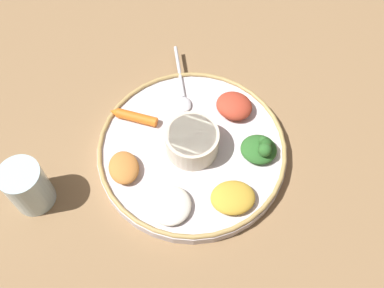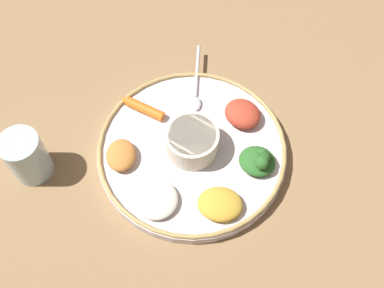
# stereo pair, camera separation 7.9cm
# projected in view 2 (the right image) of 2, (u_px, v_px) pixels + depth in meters

# --- Properties ---
(ground_plane) EXTENTS (2.40, 2.40, 0.00)m
(ground_plane) POSITION_uv_depth(u_px,v_px,m) (192.00, 154.00, 0.83)
(ground_plane) COLOR olive
(platter) EXTENTS (0.34, 0.34, 0.02)m
(platter) POSITION_uv_depth(u_px,v_px,m) (192.00, 151.00, 0.82)
(platter) COLOR silver
(platter) RESTS_ON ground_plane
(platter_rim) EXTENTS (0.34, 0.34, 0.01)m
(platter_rim) POSITION_uv_depth(u_px,v_px,m) (192.00, 147.00, 0.81)
(platter_rim) COLOR tan
(platter_rim) RESTS_ON platter
(center_bowl) EXTENTS (0.09, 0.09, 0.05)m
(center_bowl) POSITION_uv_depth(u_px,v_px,m) (192.00, 141.00, 0.79)
(center_bowl) COLOR beige
(center_bowl) RESTS_ON platter
(spoon) EXTENTS (0.11, 0.14, 0.01)m
(spoon) POSITION_uv_depth(u_px,v_px,m) (196.00, 88.00, 0.87)
(spoon) COLOR silver
(spoon) RESTS_ON platter
(greens_pile) EXTENTS (0.09, 0.09, 0.04)m
(greens_pile) POSITION_uv_depth(u_px,v_px,m) (259.00, 161.00, 0.78)
(greens_pile) COLOR #2D6628
(greens_pile) RESTS_ON platter
(carrot_near_spoon) EXTENTS (0.06, 0.09, 0.02)m
(carrot_near_spoon) POSITION_uv_depth(u_px,v_px,m) (142.00, 108.00, 0.84)
(carrot_near_spoon) COLOR orange
(carrot_near_spoon) RESTS_ON platter
(mound_lentil_yellow) EXTENTS (0.10, 0.10, 0.02)m
(mound_lentil_yellow) POSITION_uv_depth(u_px,v_px,m) (220.00, 204.00, 0.74)
(mound_lentil_yellow) COLOR gold
(mound_lentil_yellow) RESTS_ON platter
(mound_rice_white) EXTENTS (0.10, 0.10, 0.02)m
(mound_rice_white) POSITION_uv_depth(u_px,v_px,m) (157.00, 200.00, 0.75)
(mound_rice_white) COLOR silver
(mound_rice_white) RESTS_ON platter
(mound_squash) EXTENTS (0.08, 0.08, 0.02)m
(mound_squash) POSITION_uv_depth(u_px,v_px,m) (121.00, 155.00, 0.79)
(mound_squash) COLOR #C67A38
(mound_squash) RESTS_ON platter
(mound_berbere_red) EXTENTS (0.08, 0.08, 0.03)m
(mound_berbere_red) POSITION_uv_depth(u_px,v_px,m) (242.00, 113.00, 0.83)
(mound_berbere_red) COLOR #B73D28
(mound_berbere_red) RESTS_ON platter
(drinking_glass) EXTENTS (0.07, 0.07, 0.10)m
(drinking_glass) POSITION_uv_depth(u_px,v_px,m) (28.00, 158.00, 0.78)
(drinking_glass) COLOR silver
(drinking_glass) RESTS_ON ground_plane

